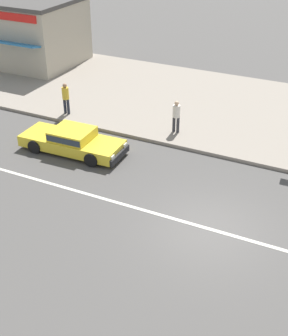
# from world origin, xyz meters

# --- Properties ---
(ground_plane) EXTENTS (160.00, 160.00, 0.00)m
(ground_plane) POSITION_xyz_m (0.00, 0.00, 0.00)
(ground_plane) COLOR #4C4947
(lane_centre_stripe) EXTENTS (50.40, 0.14, 0.01)m
(lane_centre_stripe) POSITION_xyz_m (0.00, 0.00, 0.00)
(lane_centre_stripe) COLOR silver
(lane_centre_stripe) RESTS_ON ground
(kerb_strip) EXTENTS (68.00, 10.00, 0.15)m
(kerb_strip) POSITION_xyz_m (0.00, 9.84, 0.07)
(kerb_strip) COLOR gray
(kerb_strip) RESTS_ON ground
(sedan_yellow_0) EXTENTS (4.69, 1.90, 1.06)m
(sedan_yellow_0) POSITION_xyz_m (-7.17, 2.61, 0.53)
(sedan_yellow_0) COLOR yellow
(sedan_yellow_0) RESTS_ON ground
(pedestrian_mid_kerb) EXTENTS (0.34, 0.34, 1.54)m
(pedestrian_mid_kerb) POSITION_xyz_m (-3.76, 6.05, 1.04)
(pedestrian_mid_kerb) COLOR #333338
(pedestrian_mid_kerb) RESTS_ON kerb_strip
(pedestrian_by_shop) EXTENTS (0.34, 0.34, 1.59)m
(pedestrian_by_shop) POSITION_xyz_m (-9.50, 5.59, 1.08)
(pedestrian_by_shop) COLOR #232838
(pedestrian_by_shop) RESTS_ON kerb_strip
(shopfront_corner_warung) EXTENTS (4.92, 5.93, 4.03)m
(shopfront_corner_warung) POSITION_xyz_m (-15.60, 11.60, 2.17)
(shopfront_corner_warung) COLOR #B2A893
(shopfront_corner_warung) RESTS_ON kerb_strip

